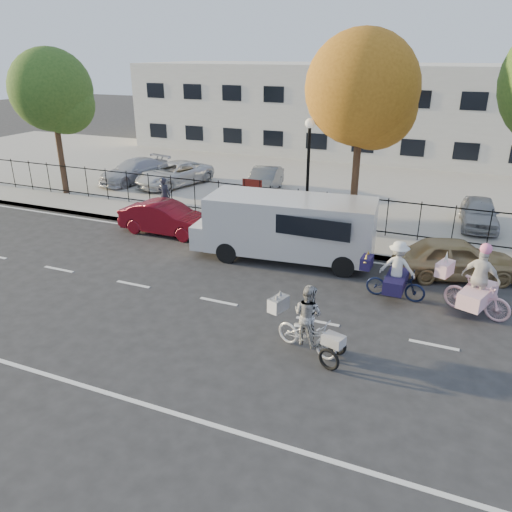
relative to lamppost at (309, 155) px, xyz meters
The scene contains 22 objects.
ground 7.50m from the lamppost, 94.21° to the right, with size 120.00×120.00×0.00m, color #333334.
road_markings 7.49m from the lamppost, 94.21° to the right, with size 60.00×9.52×0.01m, color silver, non-canonical shape.
curb 3.54m from the lamppost, 105.95° to the right, with size 60.00×0.10×0.15m, color #A8A399.
sidewalk 3.16m from the lamppost, 125.54° to the right, with size 60.00×2.20×0.15m, color #A8A399.
parking_lot 8.76m from the lamppost, 93.49° to the left, with size 60.00×15.60×0.15m, color #A8A399.
iron_fence 2.30m from the lamppost, 141.34° to the left, with size 58.00×0.06×1.50m, color black, non-canonical shape.
building 18.21m from the lamppost, 91.57° to the left, with size 34.00×10.00×6.00m, color silver.
lamppost is the anchor object (origin of this frame).
street_sign 2.90m from the lamppost, behind, with size 0.85×0.06×1.80m.
zebra_trike 9.01m from the lamppost, 72.23° to the right, with size 2.06×1.25×1.77m.
unicorn_bike 8.25m from the lamppost, 36.57° to the right, with size 2.15×1.56×2.12m.
bull_bike 6.63m from the lamppost, 47.62° to the right, with size 1.92×1.31×1.79m.
white_van 3.48m from the lamppost, 85.72° to the right, with size 6.39×2.67×2.21m.
red_sedan 6.09m from the lamppost, 155.58° to the right, with size 1.34×3.85×1.27m, color #560914.
gold_sedan 6.65m from the lamppost, 21.85° to the right, with size 1.55×3.85×1.31m, color tan.
pedestrian 6.77m from the lamppost, behind, with size 0.58×0.38×1.58m, color black.
lot_car_a 11.84m from the lamppost, 160.85° to the left, with size 1.71×4.21×1.22m, color #B7B8BF.
lot_car_b 9.75m from the lamppost, 154.98° to the left, with size 2.04×4.41×1.23m, color silver.
lot_car_c 6.33m from the lamppost, 128.46° to the left, with size 1.28×3.67×1.21m, color #54585C.
lot_car_d 7.44m from the lamppost, 25.21° to the left, with size 1.37×3.41×1.16m, color #9B9DA3.
tree_west 12.86m from the lamppost, behind, with size 3.83×3.83×7.02m.
tree_mid 2.99m from the lamppost, 22.35° to the left, with size 4.16×4.16×7.62m.
Camera 1 is at (6.05, -11.52, 6.78)m, focal length 35.00 mm.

